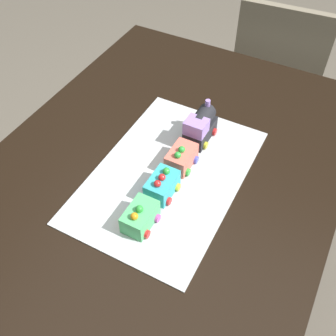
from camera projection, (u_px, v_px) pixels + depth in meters
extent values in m
plane|color=#6B6054|center=(162.00, 285.00, 1.72)|extent=(8.00, 8.00, 0.00)
cube|color=black|center=(159.00, 175.00, 1.18)|extent=(1.40, 1.00, 0.03)
cube|color=black|center=(145.00, 106.00, 1.97)|extent=(0.07, 0.07, 0.71)
cube|color=black|center=(324.00, 168.00, 1.70)|extent=(0.07, 0.07, 0.71)
cube|color=gray|center=(280.00, 72.00, 2.02)|extent=(0.43, 0.43, 0.04)
cube|color=gray|center=(280.00, 52.00, 1.74)|extent=(0.06, 0.40, 0.40)
cube|color=gray|center=(308.00, 98.00, 2.24)|extent=(0.04, 0.04, 0.42)
cube|color=gray|center=(249.00, 83.00, 2.34)|extent=(0.04, 0.04, 0.42)
cube|color=gray|center=(295.00, 136.00, 2.04)|extent=(0.04, 0.04, 0.42)
cube|color=gray|center=(232.00, 118.00, 2.13)|extent=(0.04, 0.04, 0.42)
cube|color=silver|center=(168.00, 175.00, 1.16)|extent=(0.60, 0.40, 0.00)
cube|color=#232328|center=(200.00, 131.00, 1.24)|extent=(0.12, 0.06, 0.05)
cylinder|color=#232328|center=(203.00, 118.00, 1.22)|extent=(0.08, 0.05, 0.05)
cube|color=#AD84E0|center=(196.00, 127.00, 1.19)|extent=(0.06, 0.06, 0.04)
cylinder|color=#AD84E0|center=(208.00, 104.00, 1.21)|extent=(0.02, 0.02, 0.03)
sphere|color=#F4EFCC|center=(209.00, 117.00, 1.28)|extent=(0.02, 0.02, 0.02)
cylinder|color=#4C59D8|center=(194.00, 125.00, 1.28)|extent=(0.02, 0.01, 0.02)
cylinder|color=red|center=(185.00, 138.00, 1.24)|extent=(0.02, 0.01, 0.02)
cylinder|color=red|center=(215.00, 132.00, 1.26)|extent=(0.02, 0.01, 0.02)
cylinder|color=yellow|center=(206.00, 145.00, 1.22)|extent=(0.02, 0.01, 0.02)
cube|color=#F27260|center=(181.00, 158.00, 1.16)|extent=(0.10, 0.06, 0.06)
cylinder|color=red|center=(175.00, 152.00, 1.20)|extent=(0.02, 0.01, 0.02)
cylinder|color=yellow|center=(166.00, 164.00, 1.17)|extent=(0.02, 0.01, 0.02)
cylinder|color=#4C59D8|center=(196.00, 160.00, 1.18)|extent=(0.02, 0.01, 0.02)
cylinder|color=green|center=(188.00, 172.00, 1.15)|extent=(0.02, 0.01, 0.02)
sphere|color=green|center=(182.00, 149.00, 1.14)|extent=(0.02, 0.02, 0.02)
sphere|color=green|center=(178.00, 155.00, 1.12)|extent=(0.02, 0.02, 0.02)
cube|color=#38B7C6|center=(162.00, 185.00, 1.09)|extent=(0.10, 0.06, 0.06)
cylinder|color=red|center=(156.00, 178.00, 1.13)|extent=(0.02, 0.01, 0.02)
cylinder|color=#4C59D8|center=(146.00, 191.00, 1.10)|extent=(0.02, 0.01, 0.02)
cylinder|color=yellow|center=(178.00, 187.00, 1.11)|extent=(0.02, 0.01, 0.02)
cylinder|color=red|center=(169.00, 201.00, 1.08)|extent=(0.02, 0.01, 0.02)
sphere|color=red|center=(162.00, 177.00, 1.07)|extent=(0.02, 0.02, 0.02)
sphere|color=red|center=(157.00, 184.00, 1.05)|extent=(0.02, 0.02, 0.02)
sphere|color=green|center=(166.00, 171.00, 1.08)|extent=(0.02, 0.02, 0.02)
cube|color=#59CC7A|center=(140.00, 217.00, 1.02)|extent=(0.10, 0.06, 0.06)
cylinder|color=#D84CB2|center=(134.00, 208.00, 1.06)|extent=(0.02, 0.01, 0.02)
cylinder|color=orange|center=(123.00, 223.00, 1.03)|extent=(0.02, 0.01, 0.02)
cylinder|color=#D84CB2|center=(158.00, 218.00, 1.04)|extent=(0.02, 0.01, 0.02)
cylinder|color=red|center=(147.00, 234.00, 1.01)|extent=(0.02, 0.01, 0.02)
sphere|color=green|center=(139.00, 209.00, 1.00)|extent=(0.02, 0.02, 0.02)
sphere|color=orange|center=(134.00, 216.00, 0.98)|extent=(0.02, 0.02, 0.02)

